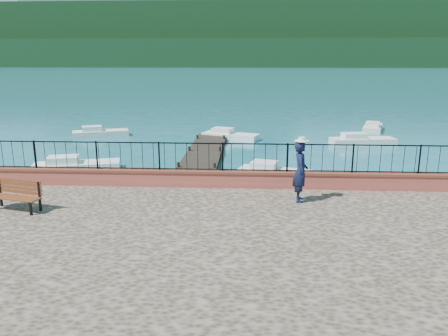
# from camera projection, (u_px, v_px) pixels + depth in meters

# --- Properties ---
(ground) EXTENTS (2000.00, 2000.00, 0.00)m
(ground) POSITION_uv_depth(u_px,v_px,m) (225.00, 268.00, 11.89)
(ground) COLOR #19596B
(ground) RESTS_ON ground
(parapet) EXTENTS (28.00, 0.46, 0.58)m
(parapet) POSITION_uv_depth(u_px,v_px,m) (231.00, 179.00, 15.11)
(parapet) COLOR #B14E40
(parapet) RESTS_ON promenade
(railing) EXTENTS (27.00, 0.05, 0.95)m
(railing) POSITION_uv_depth(u_px,v_px,m) (231.00, 157.00, 14.93)
(railing) COLOR black
(railing) RESTS_ON parapet
(dock) EXTENTS (2.00, 16.00, 0.30)m
(dock) POSITION_uv_depth(u_px,v_px,m) (201.00, 161.00, 23.59)
(dock) COLOR #2D231C
(dock) RESTS_ON ground
(far_forest) EXTENTS (900.00, 60.00, 18.00)m
(far_forest) POSITION_uv_depth(u_px,v_px,m) (249.00, 54.00, 300.19)
(far_forest) COLOR black
(far_forest) RESTS_ON ground
(foothills) EXTENTS (900.00, 120.00, 44.00)m
(foothills) POSITION_uv_depth(u_px,v_px,m) (250.00, 38.00, 355.12)
(foothills) COLOR black
(foothills) RESTS_ON ground
(companion_hill) EXTENTS (448.00, 384.00, 180.00)m
(companion_hill) POSITION_uv_depth(u_px,v_px,m) (427.00, 63.00, 541.71)
(companion_hill) COLOR #142D23
(companion_hill) RESTS_ON ground
(park_bench) EXTENTS (1.67, 0.91, 0.88)m
(park_bench) POSITION_uv_depth(u_px,v_px,m) (16.00, 201.00, 12.80)
(park_bench) COLOR black
(park_bench) RESTS_ON promenade
(person) EXTENTS (0.47, 0.70, 1.90)m
(person) POSITION_uv_depth(u_px,v_px,m) (300.00, 172.00, 13.46)
(person) COLOR black
(person) RESTS_ON promenade
(hat) EXTENTS (0.44, 0.44, 0.12)m
(hat) POSITION_uv_depth(u_px,v_px,m) (302.00, 139.00, 13.21)
(hat) COLOR white
(hat) RESTS_ON person
(boat_0) EXTENTS (4.43, 2.40, 0.80)m
(boat_0) POSITION_uv_depth(u_px,v_px,m) (77.00, 163.00, 22.11)
(boat_0) COLOR white
(boat_0) RESTS_ON ground
(boat_1) EXTENTS (3.62, 2.22, 0.80)m
(boat_1) POSITION_uv_depth(u_px,v_px,m) (275.00, 170.00, 20.68)
(boat_1) COLOR silver
(boat_1) RESTS_ON ground
(boat_2) EXTENTS (4.38, 1.92, 0.80)m
(boat_2) POSITION_uv_depth(u_px,v_px,m) (363.00, 139.00, 28.88)
(boat_2) COLOR silver
(boat_2) RESTS_ON ground
(boat_3) EXTENTS (4.14, 2.64, 0.80)m
(boat_3) POSITION_uv_depth(u_px,v_px,m) (101.00, 131.00, 31.94)
(boat_3) COLOR silver
(boat_3) RESTS_ON ground
(boat_4) EXTENTS (4.18, 2.59, 0.80)m
(boat_4) POSITION_uv_depth(u_px,v_px,m) (231.00, 134.00, 30.73)
(boat_4) COLOR white
(boat_4) RESTS_ON ground
(boat_5) EXTENTS (2.36, 3.80, 0.80)m
(boat_5) POSITION_uv_depth(u_px,v_px,m) (373.00, 126.00, 34.41)
(boat_5) COLOR silver
(boat_5) RESTS_ON ground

